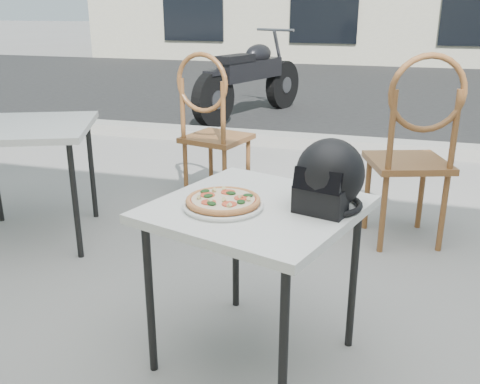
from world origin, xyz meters
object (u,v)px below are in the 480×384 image
(plate, at_px, (223,205))
(pizza, at_px, (223,200))
(helmet, at_px, (329,178))
(cafe_table_main, at_px, (256,220))
(cafe_chair_main, at_px, (415,142))
(cafe_chair_side, at_px, (211,121))
(cafe_table_side, at_px, (25,135))
(motorcycle, at_px, (251,80))

(plate, height_order, pizza, pizza)
(helmet, bearing_deg, cafe_table_main, -154.33)
(pizza, xyz_separation_m, cafe_chair_main, (0.70, 1.39, -0.07))
(cafe_chair_main, relative_size, cafe_chair_side, 1.05)
(plate, xyz_separation_m, cafe_table_side, (-1.51, 0.84, -0.03))
(helmet, distance_m, cafe_chair_main, 1.33)
(pizza, distance_m, cafe_chair_main, 1.56)
(helmet, distance_m, cafe_chair_side, 1.95)
(pizza, distance_m, helmet, 0.39)
(plate, xyz_separation_m, cafe_chair_main, (0.70, 1.39, -0.04))
(helmet, bearing_deg, cafe_chair_side, 137.63)
(plate, height_order, cafe_chair_main, cafe_chair_main)
(cafe_table_main, relative_size, motorcycle, 0.43)
(plate, relative_size, cafe_chair_main, 0.31)
(cafe_table_main, distance_m, cafe_chair_main, 1.45)
(cafe_chair_main, bearing_deg, cafe_table_side, -4.77)
(pizza, bearing_deg, plate, -99.64)
(plate, bearing_deg, cafe_chair_side, 110.88)
(motorcycle, bearing_deg, cafe_table_main, -54.34)
(cafe_table_side, distance_m, motorcycle, 4.09)
(cafe_table_main, distance_m, cafe_chair_side, 1.85)
(pizza, height_order, cafe_chair_side, cafe_chair_side)
(cafe_table_side, distance_m, cafe_chair_side, 1.24)
(helmet, relative_size, cafe_table_side, 0.32)
(pizza, height_order, cafe_chair_main, cafe_chair_main)
(motorcycle, bearing_deg, cafe_table_side, -73.64)
(plate, distance_m, helmet, 0.40)
(plate, bearing_deg, cafe_chair_main, 63.25)
(cafe_chair_main, distance_m, cafe_table_side, 2.27)
(cafe_table_main, bearing_deg, helmet, 10.35)
(helmet, relative_size, motorcycle, 0.15)
(plate, relative_size, cafe_table_side, 0.36)
(cafe_chair_main, bearing_deg, plate, 44.66)
(cafe_table_side, height_order, cafe_chair_side, cafe_chair_side)
(plate, height_order, cafe_table_side, cafe_table_side)
(plate, distance_m, pizza, 0.02)
(plate, height_order, cafe_chair_side, cafe_chair_side)
(cafe_chair_main, height_order, cafe_chair_side, cafe_chair_main)
(pizza, bearing_deg, cafe_table_main, 30.14)
(pizza, bearing_deg, helmet, 16.72)
(cafe_table_side, bearing_deg, cafe_table_main, -25.74)
(pizza, relative_size, helmet, 0.97)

